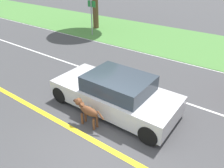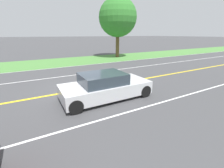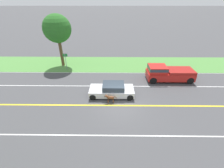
{
  "view_description": "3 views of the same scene",
  "coord_description": "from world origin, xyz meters",
  "px_view_note": "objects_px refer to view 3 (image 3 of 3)",
  "views": [
    {
      "loc": [
        -3.5,
        -2.99,
        4.59
      ],
      "look_at": [
        1.48,
        0.62,
        1.09
      ],
      "focal_mm": 35.0,
      "sensor_mm": 36.0,
      "label": 1
    },
    {
      "loc": [
        8.05,
        -2.45,
        3.1
      ],
      "look_at": [
        1.94,
        0.91,
        0.77
      ],
      "focal_mm": 24.0,
      "sensor_mm": 36.0,
      "label": 2
    },
    {
      "loc": [
        -11.01,
        0.51,
        8.66
      ],
      "look_at": [
        1.88,
        0.66,
        1.21
      ],
      "focal_mm": 24.0,
      "sensor_mm": 36.0,
      "label": 3
    }
  ],
  "objects_px": {
    "dog": "(110,98)",
    "street_sign": "(66,60)",
    "pickup_truck": "(168,73)",
    "roadside_tree_right_near": "(57,29)",
    "ego_car": "(112,90)"
  },
  "relations": [
    {
      "from": "dog",
      "to": "street_sign",
      "type": "distance_m",
      "value": 9.62
    },
    {
      "from": "street_sign",
      "to": "dog",
      "type": "bearing_deg",
      "value": -140.56
    },
    {
      "from": "pickup_truck",
      "to": "roadside_tree_right_near",
      "type": "height_order",
      "value": "roadside_tree_right_near"
    },
    {
      "from": "dog",
      "to": "roadside_tree_right_near",
      "type": "xyz_separation_m",
      "value": [
        8.99,
        7.08,
        4.57
      ]
    },
    {
      "from": "dog",
      "to": "street_sign",
      "type": "xyz_separation_m",
      "value": [
        7.4,
        6.08,
        0.93
      ]
    },
    {
      "from": "ego_car",
      "to": "dog",
      "type": "relative_size",
      "value": 3.65
    },
    {
      "from": "dog",
      "to": "pickup_truck",
      "type": "bearing_deg",
      "value": -56.15
    },
    {
      "from": "pickup_truck",
      "to": "street_sign",
      "type": "xyz_separation_m",
      "value": [
        2.82,
        12.86,
        0.55
      ]
    },
    {
      "from": "dog",
      "to": "roadside_tree_right_near",
      "type": "distance_m",
      "value": 12.32
    },
    {
      "from": "pickup_truck",
      "to": "street_sign",
      "type": "height_order",
      "value": "street_sign"
    },
    {
      "from": "street_sign",
      "to": "pickup_truck",
      "type": "bearing_deg",
      "value": -102.38
    },
    {
      "from": "roadside_tree_right_near",
      "to": "street_sign",
      "type": "relative_size",
      "value": 2.99
    },
    {
      "from": "pickup_truck",
      "to": "street_sign",
      "type": "relative_size",
      "value": 2.29
    },
    {
      "from": "roadside_tree_right_near",
      "to": "street_sign",
      "type": "xyz_separation_m",
      "value": [
        -1.59,
        -1.0,
        -3.64
      ]
    },
    {
      "from": "ego_car",
      "to": "roadside_tree_right_near",
      "type": "bearing_deg",
      "value": 43.28
    }
  ]
}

